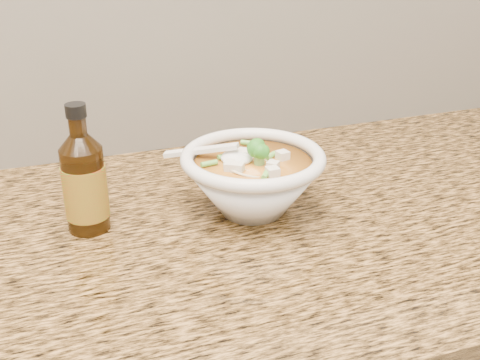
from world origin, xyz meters
name	(u,v)px	position (x,y,z in m)	size (l,w,h in m)	color
counter_slab	(30,269)	(0.00, 1.68, 0.88)	(4.00, 0.68, 0.04)	#A5753C
soup_bowl	(253,181)	(0.32, 1.69, 0.95)	(0.22, 0.21, 0.12)	white
hot_sauce_bottle	(85,184)	(0.09, 1.72, 0.97)	(0.07, 0.07, 0.18)	#351D07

